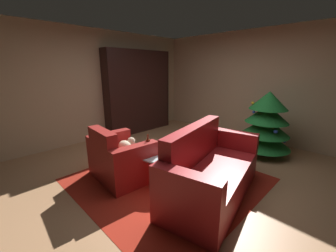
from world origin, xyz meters
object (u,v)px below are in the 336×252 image
armchair_red (120,159)px  bottle_on_table (148,146)px  couch_red (210,173)px  coffee_table (161,154)px  book_stack_on_table (157,148)px  decorated_tree (266,124)px  bookshelf_unit (143,93)px

armchair_red → bottle_on_table: size_ratio=3.26×
couch_red → bottle_on_table: size_ratio=6.08×
coffee_table → bottle_on_table: 0.27m
book_stack_on_table → couch_red: bearing=12.8°
coffee_table → book_stack_on_table: (-0.05, -0.03, 0.10)m
coffee_table → book_stack_on_table: size_ratio=3.56×
book_stack_on_table → decorated_tree: 2.35m
bookshelf_unit → book_stack_on_table: bearing=-34.2°
couch_red → book_stack_on_table: bearing=-167.2°
bottle_on_table → decorated_tree: decorated_tree is taller
decorated_tree → armchair_red: bearing=-115.7°
bookshelf_unit → armchair_red: bookshelf_unit is taller
bottle_on_table → bookshelf_unit: bearing=142.7°
armchair_red → coffee_table: 0.67m
armchair_red → book_stack_on_table: bearing=44.6°
armchair_red → decorated_tree: (1.26, 2.61, 0.34)m
bottle_on_table → book_stack_on_table: bearing=80.6°
armchair_red → coffee_table: bearing=43.1°
armchair_red → decorated_tree: 2.92m
bookshelf_unit → coffee_table: size_ratio=2.86×
bottle_on_table → couch_red: bearing=22.2°
armchair_red → decorated_tree: size_ratio=0.81×
book_stack_on_table → bottle_on_table: bearing=-99.4°
coffee_table → decorated_tree: decorated_tree is taller
book_stack_on_table → decorated_tree: size_ratio=0.17×
couch_red → coffee_table: size_ratio=2.58×
armchair_red → bottle_on_table: bearing=32.5°
bookshelf_unit → bottle_on_table: size_ratio=6.75×
couch_red → bottle_on_table: (-0.89, -0.36, 0.24)m
armchair_red → decorated_tree: decorated_tree is taller
couch_red → coffee_table: 0.83m
bottle_on_table → decorated_tree: size_ratio=0.25×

